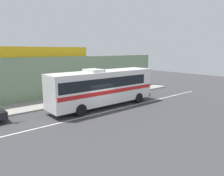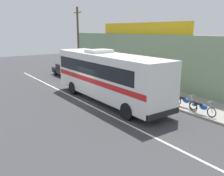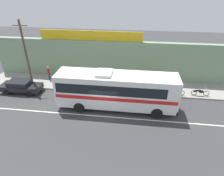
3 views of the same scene
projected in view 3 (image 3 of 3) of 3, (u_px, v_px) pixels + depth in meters
The scene contains 13 objects.
ground_plane at pixel (105, 111), 18.57m from camera, with size 70.00×70.00×0.00m, color #3A3A3D.
sidewalk_slab at pixel (112, 85), 23.04m from camera, with size 30.00×3.60×0.14m, color gray.
storefront_facade at pixel (114, 60), 23.77m from camera, with size 30.00×0.70×4.80m, color gray.
storefront_billboard at pixel (90, 35), 22.64m from camera, with size 12.22×0.12×1.10m, color gold.
road_center_stripe at pixel (103, 116), 17.88m from camera, with size 30.00×0.14×0.01m, color silver.
intercity_bus at pixel (116, 89), 18.18m from camera, with size 11.25×2.69×3.78m.
parked_car at pixel (21, 86), 21.50m from camera, with size 4.49×1.85×1.37m.
utility_pole at pixel (26, 54), 20.92m from camera, with size 1.60×0.22×7.49m.
motorcycle_black at pixel (161, 89), 21.16m from camera, with size 1.91×0.56×0.94m.
motorcycle_green at pixel (200, 92), 20.66m from camera, with size 1.88×0.56×0.94m.
motorcycle_blue at pixel (175, 92), 20.75m from camera, with size 1.91×0.56×0.94m.
pedestrian_far_right at pixel (143, 77), 22.62m from camera, with size 0.30×0.48×1.67m.
pedestrian_by_curb at pixel (49, 72), 23.80m from camera, with size 0.30×0.48×1.72m.
Camera 3 is at (2.64, -14.91, 11.01)m, focal length 31.08 mm.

